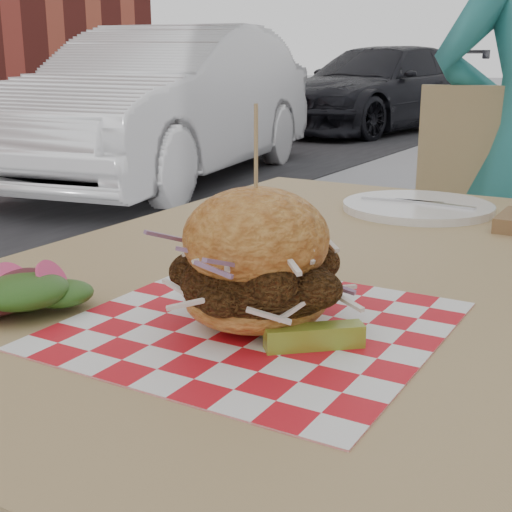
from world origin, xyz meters
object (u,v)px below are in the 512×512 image
object	(u,v)px
patio_chair	(475,244)
sandwich	(256,266)
car_white	(166,104)
car_dark	(379,89)
patio_table	(325,317)

from	to	relation	value
patio_chair	sandwich	size ratio (longest dim) A/B	4.25
sandwich	car_white	bearing A→B (deg)	128.15
car_white	car_dark	xyz separation A→B (m)	(0.00, 5.02, -0.05)
patio_table	patio_chair	bearing A→B (deg)	91.37
car_white	sandwich	size ratio (longest dim) A/B	17.51
car_white	patio_chair	xyz separation A→B (m)	(3.34, -3.09, -0.09)
car_white	patio_chair	distance (m)	4.55
car_dark	patio_chair	xyz separation A→B (m)	(3.34, -8.11, -0.04)
car_white	sandwich	xyz separation A→B (m)	(3.40, -4.32, 0.17)
patio_chair	car_dark	bearing A→B (deg)	98.67
car_white	patio_table	size ratio (longest dim) A/B	3.26
car_dark	patio_chair	world-z (taller)	car_dark
car_white	car_dark	size ratio (longest dim) A/B	0.95
patio_table	sandwich	xyz separation A→B (m)	(0.04, -0.25, 0.14)
sandwich	car_dark	bearing A→B (deg)	109.97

